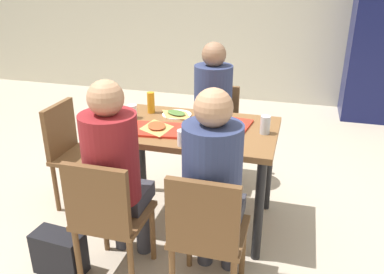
{
  "coord_description": "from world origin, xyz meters",
  "views": [
    {
      "loc": [
        0.69,
        -2.45,
        1.77
      ],
      "look_at": [
        0.0,
        0.0,
        0.69
      ],
      "focal_mm": 36.92,
      "sensor_mm": 36.0,
      "label": 1
    }
  ],
  "objects_px": {
    "person_in_red": "(114,165)",
    "plastic_cup_b": "(183,138)",
    "pizza_slice_c": "(176,114)",
    "soda_can": "(265,125)",
    "plastic_cup_c": "(132,112)",
    "chair_near_right": "(206,231)",
    "main_table": "(192,141)",
    "tray_red_far": "(224,123)",
    "plastic_cup_a": "(200,106)",
    "pizza_slice_a": "(157,127)",
    "paper_plate_center": "(177,115)",
    "person_in_brown_jacket": "(213,178)",
    "paper_plate_near_edge": "(210,140)",
    "chair_near_left": "(107,214)",
    "condiment_bottle": "(151,103)",
    "foil_bundle": "(125,114)",
    "tray_red_near": "(158,130)",
    "handbag": "(59,253)",
    "chair_far_side": "(215,126)",
    "chair_left_end": "(73,148)",
    "pizza_slice_b": "(221,120)",
    "drink_fridge": "(380,43)",
    "person_far_side": "(212,105)"
  },
  "relations": [
    {
      "from": "person_in_red",
      "to": "plastic_cup_b",
      "type": "bearing_deg",
      "value": 42.95
    },
    {
      "from": "person_in_red",
      "to": "pizza_slice_c",
      "type": "relative_size",
      "value": 4.56
    },
    {
      "from": "soda_can",
      "to": "plastic_cup_c",
      "type": "bearing_deg",
      "value": 177.8
    },
    {
      "from": "chair_near_right",
      "to": "person_in_red",
      "type": "relative_size",
      "value": 0.67
    },
    {
      "from": "chair_near_right",
      "to": "main_table",
      "type": "bearing_deg",
      "value": 111.21
    },
    {
      "from": "tray_red_far",
      "to": "plastic_cup_a",
      "type": "distance_m",
      "value": 0.31
    },
    {
      "from": "pizza_slice_a",
      "to": "plastic_cup_c",
      "type": "height_order",
      "value": "plastic_cup_c"
    },
    {
      "from": "paper_plate_center",
      "to": "plastic_cup_b",
      "type": "height_order",
      "value": "plastic_cup_b"
    },
    {
      "from": "paper_plate_center",
      "to": "pizza_slice_c",
      "type": "distance_m",
      "value": 0.02
    },
    {
      "from": "person_in_brown_jacket",
      "to": "paper_plate_center",
      "type": "bearing_deg",
      "value": 119.79
    },
    {
      "from": "paper_plate_near_edge",
      "to": "soda_can",
      "type": "height_order",
      "value": "soda_can"
    },
    {
      "from": "chair_near_right",
      "to": "soda_can",
      "type": "bearing_deg",
      "value": 75.15
    },
    {
      "from": "chair_near_left",
      "to": "condiment_bottle",
      "type": "relative_size",
      "value": 5.2
    },
    {
      "from": "soda_can",
      "to": "foil_bundle",
      "type": "xyz_separation_m",
      "value": [
        -1.0,
        -0.04,
        -0.01
      ]
    },
    {
      "from": "tray_red_near",
      "to": "soda_can",
      "type": "xyz_separation_m",
      "value": [
        0.7,
        0.15,
        0.05
      ]
    },
    {
      "from": "plastic_cup_a",
      "to": "plastic_cup_c",
      "type": "relative_size",
      "value": 1.0
    },
    {
      "from": "chair_near_right",
      "to": "handbag",
      "type": "bearing_deg",
      "value": -179.05
    },
    {
      "from": "chair_far_side",
      "to": "handbag",
      "type": "distance_m",
      "value": 1.69
    },
    {
      "from": "chair_left_end",
      "to": "soda_can",
      "type": "relative_size",
      "value": 6.82
    },
    {
      "from": "pizza_slice_b",
      "to": "foil_bundle",
      "type": "distance_m",
      "value": 0.69
    },
    {
      "from": "chair_left_end",
      "to": "handbag",
      "type": "bearing_deg",
      "value": -66.98
    },
    {
      "from": "tray_red_near",
      "to": "main_table",
      "type": "bearing_deg",
      "value": 32.32
    },
    {
      "from": "tray_red_near",
      "to": "drink_fridge",
      "type": "bearing_deg",
      "value": 59.1
    },
    {
      "from": "foil_bundle",
      "to": "plastic_cup_a",
      "type": "bearing_deg",
      "value": 35.44
    },
    {
      "from": "tray_red_near",
      "to": "plastic_cup_c",
      "type": "xyz_separation_m",
      "value": [
        -0.26,
        0.19,
        0.04
      ]
    },
    {
      "from": "chair_near_left",
      "to": "plastic_cup_b",
      "type": "relative_size",
      "value": 8.32
    },
    {
      "from": "chair_far_side",
      "to": "chair_near_left",
      "type": "bearing_deg",
      "value": -100.98
    },
    {
      "from": "pizza_slice_a",
      "to": "plastic_cup_a",
      "type": "bearing_deg",
      "value": 66.66
    },
    {
      "from": "person_in_brown_jacket",
      "to": "person_far_side",
      "type": "relative_size",
      "value": 1.0
    },
    {
      "from": "tray_red_near",
      "to": "plastic_cup_c",
      "type": "bearing_deg",
      "value": 144.9
    },
    {
      "from": "chair_near_right",
      "to": "person_in_red",
      "type": "bearing_deg",
      "value": 166.57
    },
    {
      "from": "pizza_slice_a",
      "to": "drink_fridge",
      "type": "xyz_separation_m",
      "value": [
        1.79,
        2.97,
        0.16
      ]
    },
    {
      "from": "main_table",
      "to": "plastic_cup_a",
      "type": "relative_size",
      "value": 11.72
    },
    {
      "from": "paper_plate_near_edge",
      "to": "pizza_slice_a",
      "type": "relative_size",
      "value": 0.76
    },
    {
      "from": "plastic_cup_b",
      "to": "handbag",
      "type": "relative_size",
      "value": 0.31
    },
    {
      "from": "person_in_brown_jacket",
      "to": "foil_bundle",
      "type": "distance_m",
      "value": 0.99
    },
    {
      "from": "person_in_brown_jacket",
      "to": "main_table",
      "type": "bearing_deg",
      "value": 115.47
    },
    {
      "from": "tray_red_near",
      "to": "pizza_slice_b",
      "type": "bearing_deg",
      "value": 32.95
    },
    {
      "from": "chair_far_side",
      "to": "pizza_slice_a",
      "type": "xyz_separation_m",
      "value": [
        -0.22,
        -0.87,
        0.3
      ]
    },
    {
      "from": "pizza_slice_b",
      "to": "condiment_bottle",
      "type": "height_order",
      "value": "condiment_bottle"
    },
    {
      "from": "person_in_red",
      "to": "paper_plate_near_edge",
      "type": "height_order",
      "value": "person_in_red"
    },
    {
      "from": "drink_fridge",
      "to": "tray_red_far",
      "type": "bearing_deg",
      "value": -116.63
    },
    {
      "from": "person_in_red",
      "to": "person_in_brown_jacket",
      "type": "relative_size",
      "value": 1.0
    },
    {
      "from": "pizza_slice_c",
      "to": "plastic_cup_b",
      "type": "xyz_separation_m",
      "value": [
        0.21,
        -0.5,
        0.03
      ]
    },
    {
      "from": "paper_plate_center",
      "to": "person_in_red",
      "type": "bearing_deg",
      "value": -98.14
    },
    {
      "from": "paper_plate_center",
      "to": "pizza_slice_c",
      "type": "bearing_deg",
      "value": -92.97
    },
    {
      "from": "chair_left_end",
      "to": "person_in_brown_jacket",
      "type": "relative_size",
      "value": 0.67
    },
    {
      "from": "person_far_side",
      "to": "foil_bundle",
      "type": "relative_size",
      "value": 12.42
    },
    {
      "from": "main_table",
      "to": "plastic_cup_b",
      "type": "bearing_deg",
      "value": -84.69
    },
    {
      "from": "pizza_slice_c",
      "to": "main_table",
      "type": "bearing_deg",
      "value": -47.0
    }
  ]
}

